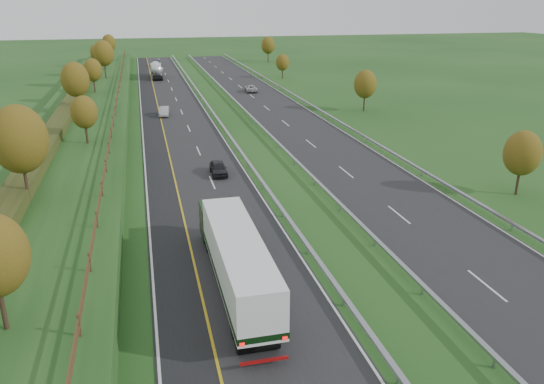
{
  "coord_description": "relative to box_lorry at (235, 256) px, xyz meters",
  "views": [
    {
      "loc": [
        -4.8,
        -14.13,
        16.84
      ],
      "look_at": [
        4.87,
        25.13,
        2.2
      ],
      "focal_mm": 35.0,
      "sensor_mm": 36.0,
      "label": 1
    }
  ],
  "objects": [
    {
      "name": "car_dark_near",
      "position": [
        2.34,
        23.14,
        -1.61
      ],
      "size": [
        1.68,
        4.0,
        1.35
      ],
      "primitive_type": "imported",
      "rotation": [
        0.0,
        0.0,
        -0.02
      ],
      "color": "black",
      "rests_on": "near_carriageway"
    },
    {
      "name": "embankment_left",
      "position": [
        -12.91,
        45.72,
        -1.33
      ],
      "size": [
        12.0,
        200.0,
        2.0
      ],
      "primitive_type": "cube",
      "color": "#1D4619",
      "rests_on": "ground"
    },
    {
      "name": "car_oncoming",
      "position": [
        16.16,
        73.71,
        -1.64
      ],
      "size": [
        2.52,
        4.83,
        1.3
      ],
      "primitive_type": "imported",
      "rotation": [
        0.0,
        0.0,
        3.06
      ],
      "color": "#B8B7BC",
      "rests_on": "far_carriageway"
    },
    {
      "name": "median_barrier_near",
      "position": [
        5.79,
        45.72,
        -1.72
      ],
      "size": [
        0.32,
        200.0,
        0.71
      ],
      "color": "#919499",
      "rests_on": "ground"
    },
    {
      "name": "outer_barrier_far",
      "position": [
        22.39,
        45.72,
        -1.71
      ],
      "size": [
        0.32,
        200.0,
        0.71
      ],
      "color": "#919499",
      "rests_on": "ground"
    },
    {
      "name": "hard_shoulder",
      "position": [
        -3.66,
        45.72,
        -2.31
      ],
      "size": [
        3.0,
        200.0,
        0.04
      ],
      "primitive_type": "cube",
      "color": "black",
      "rests_on": "ground"
    },
    {
      "name": "box_lorry",
      "position": [
        0.0,
        0.0,
        0.0
      ],
      "size": [
        2.58,
        16.28,
        4.06
      ],
      "color": "black",
      "rests_on": "near_carriageway"
    },
    {
      "name": "lane_markings",
      "position": [
        6.49,
        45.6,
        -2.28
      ],
      "size": [
        26.75,
        200.0,
        0.01
      ],
      "color": "silver",
      "rests_on": "near_carriageway"
    },
    {
      "name": "road_tanker",
      "position": [
        -0.87,
        98.53,
        -0.47
      ],
      "size": [
        2.4,
        11.22,
        3.46
      ],
      "color": "silver",
      "rests_on": "near_carriageway"
    },
    {
      "name": "fence_left",
      "position": [
        -8.41,
        45.31,
        0.4
      ],
      "size": [
        0.12,
        189.06,
        1.2
      ],
      "color": "#422B19",
      "rests_on": "embankment_left"
    },
    {
      "name": "near_carriageway",
      "position": [
        0.09,
        45.72,
        -2.31
      ],
      "size": [
        10.5,
        200.0,
        0.04
      ],
      "primitive_type": "cube",
      "color": "black",
      "rests_on": "ground"
    },
    {
      "name": "ground",
      "position": [
        8.09,
        40.72,
        -2.33
      ],
      "size": [
        400.0,
        400.0,
        0.0
      ],
      "primitive_type": "plane",
      "color": "#1D4619",
      "rests_on": "ground"
    },
    {
      "name": "trees_left",
      "position": [
        -12.55,
        42.35,
        4.04
      ],
      "size": [
        6.64,
        164.3,
        7.66
      ],
      "color": "#2D2116",
      "rests_on": "embankment_left"
    },
    {
      "name": "car_small_far",
      "position": [
        -0.06,
        121.52,
        -1.58
      ],
      "size": [
        2.34,
        5.05,
        1.43
      ],
      "primitive_type": "imported",
      "rotation": [
        0.0,
        0.0,
        -0.07
      ],
      "color": "#171E48",
      "rests_on": "near_carriageway"
    },
    {
      "name": "far_carriageway",
      "position": [
        16.59,
        45.72,
        -2.31
      ],
      "size": [
        10.5,
        200.0,
        0.04
      ],
      "primitive_type": "cube",
      "color": "black",
      "rests_on": "ground"
    },
    {
      "name": "trees_far",
      "position": [
        29.89,
        74.93,
        1.92
      ],
      "size": [
        8.45,
        118.6,
        7.12
      ],
      "color": "#2D2116",
      "rests_on": "ground"
    },
    {
      "name": "car_silver_mid",
      "position": [
        -1.51,
        54.41,
        -1.6
      ],
      "size": [
        1.83,
        4.3,
        1.38
      ],
      "primitive_type": "imported",
      "rotation": [
        0.0,
        0.0,
        -0.09
      ],
      "color": "#A1A2A5",
      "rests_on": "near_carriageway"
    },
    {
      "name": "hedge_left",
      "position": [
        -14.91,
        45.72,
        0.22
      ],
      "size": [
        2.2,
        180.0,
        1.1
      ],
      "primitive_type": "cube",
      "color": "#293616",
      "rests_on": "embankment_left"
    },
    {
      "name": "median_barrier_far",
      "position": [
        10.89,
        45.72,
        -1.72
      ],
      "size": [
        0.32,
        200.0,
        0.71
      ],
      "color": "#919499",
      "rests_on": "ground"
    }
  ]
}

